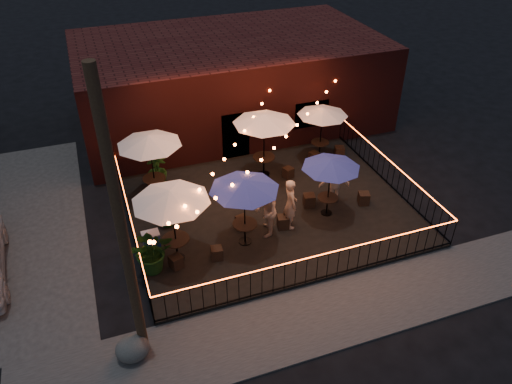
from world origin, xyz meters
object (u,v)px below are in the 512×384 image
(cafe_table_5, at_px, (323,112))
(boulder, at_px, (133,349))
(cafe_table_0, at_px, (171,197))
(cooler, at_px, (152,242))
(cafe_table_4, at_px, (331,164))
(cafe_table_1, at_px, (149,141))
(utility_pole, at_px, (122,233))
(cafe_table_2, at_px, (244,186))
(cafe_table_3, at_px, (264,120))

(cafe_table_5, xyz_separation_m, boulder, (-9.09, -7.63, -1.92))
(cafe_table_0, height_order, cooler, cafe_table_0)
(cafe_table_0, relative_size, cafe_table_4, 1.31)
(cafe_table_1, distance_m, boulder, 7.64)
(cafe_table_1, bearing_deg, boulder, -105.13)
(cafe_table_0, xyz_separation_m, cafe_table_4, (5.66, 0.58, -0.36))
(utility_pole, relative_size, boulder, 8.89)
(utility_pole, distance_m, cafe_table_2, 5.25)
(utility_pole, xyz_separation_m, cooler, (0.90, 3.71, -3.47))
(cafe_table_1, distance_m, cafe_table_3, 4.42)
(utility_pole, height_order, cafe_table_1, utility_pole)
(cafe_table_5, bearing_deg, cafe_table_3, -169.23)
(cafe_table_3, distance_m, cooler, 6.38)
(cafe_table_1, xyz_separation_m, boulder, (-1.91, -7.07, -2.19))
(cafe_table_2, distance_m, cafe_table_4, 3.37)
(cafe_table_1, relative_size, cooler, 4.12)
(cafe_table_1, bearing_deg, cafe_table_3, 0.44)
(cooler, bearing_deg, cafe_table_1, 75.52)
(cafe_table_0, height_order, cafe_table_3, cafe_table_3)
(utility_pole, bearing_deg, cafe_table_1, 76.84)
(utility_pole, relative_size, cooler, 10.75)
(cafe_table_4, distance_m, boulder, 8.70)
(cafe_table_4, distance_m, cafe_table_5, 4.07)
(cafe_table_0, xyz_separation_m, cafe_table_3, (4.42, 3.83, 0.03))
(cafe_table_5, bearing_deg, cooler, -154.91)
(cafe_table_5, bearing_deg, boulder, -140.00)
(cafe_table_0, relative_size, cafe_table_3, 1.02)
(utility_pole, distance_m, boulder, 3.67)
(utility_pole, distance_m, cafe_table_0, 3.71)
(cafe_table_0, xyz_separation_m, cafe_table_5, (7.18, 4.36, -0.33))
(utility_pole, bearing_deg, cafe_table_3, 48.79)
(cooler, height_order, boulder, cooler)
(cafe_table_3, xyz_separation_m, cooler, (-5.12, -3.16, -2.10))
(boulder, bearing_deg, cafe_table_3, 48.28)
(cafe_table_0, bearing_deg, cafe_table_2, 1.52)
(cafe_table_4, xyz_separation_m, cooler, (-6.36, 0.09, -1.70))
(cafe_table_0, relative_size, cafe_table_2, 1.29)
(utility_pole, relative_size, cafe_table_0, 2.48)
(cafe_table_3, bearing_deg, boulder, -131.72)
(cafe_table_2, bearing_deg, cooler, 168.70)
(cafe_table_5, distance_m, cooler, 8.87)
(cafe_table_1, relative_size, boulder, 3.40)
(boulder, bearing_deg, cafe_table_1, 74.87)
(cafe_table_3, relative_size, cafe_table_5, 1.20)
(cafe_table_4, bearing_deg, cafe_table_5, 68.05)
(cafe_table_3, xyz_separation_m, boulder, (-6.33, -7.10, -2.28))
(cafe_table_0, height_order, cafe_table_1, cafe_table_0)
(boulder, bearing_deg, cafe_table_4, 26.97)
(utility_pole, relative_size, cafe_table_2, 3.19)
(cafe_table_0, distance_m, cafe_table_5, 8.40)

